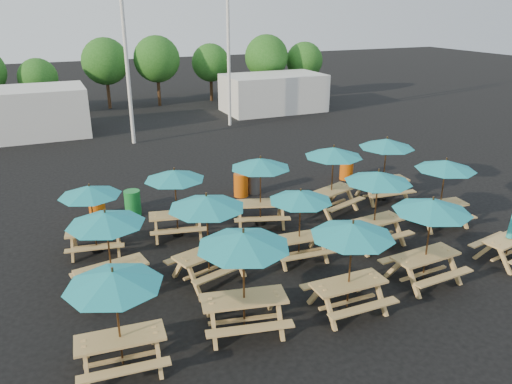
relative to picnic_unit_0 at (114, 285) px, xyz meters
name	(u,v)px	position (x,y,z in m)	size (l,w,h in m)	color
ground	(274,237)	(5.70, 4.45, -2.03)	(120.00, 120.00, 0.00)	black
picnic_unit_0	(114,285)	(0.00, 0.00, 0.00)	(2.17, 2.17, 2.37)	tan
picnic_unit_1	(106,224)	(0.28, 3.12, 0.01)	(2.33, 2.33, 2.37)	tan
picnic_unit_2	(90,195)	(0.16, 5.77, -0.13)	(2.16, 2.16, 2.21)	tan
picnic_unit_3	(243,246)	(2.91, 0.24, 0.17)	(2.57, 2.57, 2.56)	tan
picnic_unit_4	(207,207)	(2.90, 2.86, 0.12)	(2.65, 2.65, 2.51)	tan
picnic_unit_5	(175,179)	(2.81, 5.91, -0.03)	(2.33, 2.33, 2.33)	tan
picnic_unit_6	(352,236)	(5.59, -0.09, 0.06)	(2.07, 2.07, 2.44)	tan
picnic_unit_7	(300,200)	(5.75, 2.81, -0.11)	(2.01, 2.01, 2.24)	tan
picnic_unit_8	(260,167)	(5.74, 5.65, 0.06)	(2.61, 2.61, 2.44)	tan
picnic_unit_9	(432,211)	(8.34, 0.26, 0.09)	(2.24, 2.24, 2.48)	tan
picnic_unit_10	(378,182)	(8.45, 2.76, 0.10)	(2.29, 2.29, 2.49)	tan
picnic_unit_11	(333,156)	(8.64, 5.66, 0.11)	(2.69, 2.69, 2.50)	tan
picnic_unit_12	(510,233)	(11.46, 0.20, -1.12)	(1.99, 1.81, 2.23)	tan
picnic_unit_13	(445,169)	(11.45, 3.07, 0.03)	(2.21, 2.21, 2.40)	tan
picnic_unit_14	(386,147)	(11.13, 5.86, 0.12)	(2.30, 2.30, 2.51)	tan
waste_bin_0	(97,204)	(0.55, 8.64, -1.56)	(0.59, 0.59, 0.94)	#D5580C
waste_bin_1	(133,203)	(1.77, 8.25, -1.56)	(0.59, 0.59, 0.94)	#188534
waste_bin_2	(241,185)	(6.14, 8.46, -1.56)	(0.59, 0.59, 0.94)	#D5580C
waste_bin_3	(254,182)	(6.74, 8.57, -1.56)	(0.59, 0.59, 0.94)	gray
waste_bin_4	(346,169)	(11.19, 8.52, -1.56)	(0.59, 0.59, 0.94)	#D5580C
mast_0	(124,31)	(3.70, 18.45, 3.97)	(0.20, 0.20, 12.00)	silver
mast_1	(228,27)	(10.20, 20.45, 3.97)	(0.20, 0.20, 12.00)	silver
event_tent_0	(13,114)	(-2.30, 22.45, -0.63)	(8.00, 4.00, 2.80)	silver
event_tent_1	(273,93)	(14.70, 23.45, -0.73)	(7.00, 4.00, 2.60)	silver
tree_2	(38,78)	(-0.69, 28.10, 0.59)	(2.59, 2.59, 3.93)	#382314
tree_3	(105,61)	(3.95, 29.17, 1.37)	(3.36, 3.36, 5.09)	#382314
tree_4	(157,59)	(7.60, 28.71, 1.42)	(3.41, 3.41, 5.17)	#382314
tree_5	(211,63)	(11.93, 29.13, 0.94)	(2.94, 2.94, 4.45)	#382314
tree_6	(266,57)	(15.94, 27.35, 1.39)	(3.38, 3.38, 5.13)	#382314
tree_7	(304,61)	(19.33, 27.37, 0.96)	(2.95, 2.95, 4.48)	#382314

